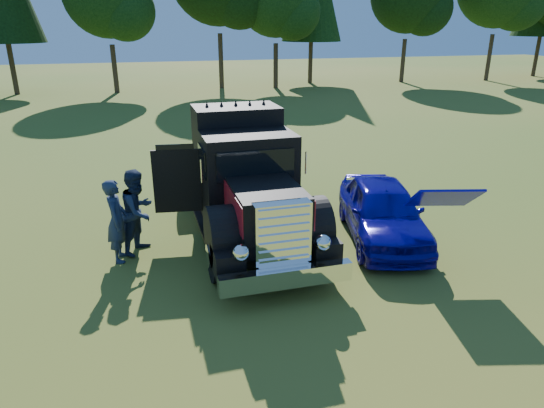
{
  "coord_description": "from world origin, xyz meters",
  "views": [
    {
      "loc": [
        -2.84,
        -9.05,
        4.89
      ],
      "look_at": [
        -0.02,
        0.97,
        0.99
      ],
      "focal_mm": 32.0,
      "sensor_mm": 36.0,
      "label": 1
    }
  ],
  "objects_px": {
    "hotrod_coupe": "(383,211)",
    "spectator_far": "(138,211)",
    "spectator_near": "(117,221)",
    "diamond_t_truck": "(245,184)"
  },
  "relations": [
    {
      "from": "spectator_far",
      "to": "spectator_near",
      "type": "bearing_deg",
      "value": 161.61
    },
    {
      "from": "hotrod_coupe",
      "to": "spectator_far",
      "type": "xyz_separation_m",
      "value": [
        -5.59,
        0.86,
        0.25
      ]
    },
    {
      "from": "diamond_t_truck",
      "to": "spectator_near",
      "type": "bearing_deg",
      "value": -168.33
    },
    {
      "from": "hotrod_coupe",
      "to": "spectator_near",
      "type": "relative_size",
      "value": 2.43
    },
    {
      "from": "diamond_t_truck",
      "to": "spectator_near",
      "type": "relative_size",
      "value": 3.9
    },
    {
      "from": "diamond_t_truck",
      "to": "spectator_near",
      "type": "xyz_separation_m",
      "value": [
        -2.95,
        -0.61,
        -0.36
      ]
    },
    {
      "from": "diamond_t_truck",
      "to": "hotrod_coupe",
      "type": "relative_size",
      "value": 1.61
    },
    {
      "from": "diamond_t_truck",
      "to": "spectator_far",
      "type": "relative_size",
      "value": 3.72
    },
    {
      "from": "diamond_t_truck",
      "to": "spectator_near",
      "type": "height_order",
      "value": "diamond_t_truck"
    },
    {
      "from": "spectator_near",
      "to": "spectator_far",
      "type": "xyz_separation_m",
      "value": [
        0.45,
        0.34,
        0.04
      ]
    }
  ]
}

